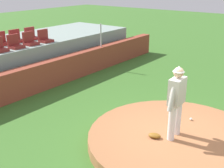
{
  "coord_description": "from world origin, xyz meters",
  "views": [
    {
      "loc": [
        -5.92,
        -2.53,
        3.88
      ],
      "look_at": [
        0.0,
        1.98,
        1.18
      ],
      "focal_mm": 46.59,
      "sensor_mm": 36.0,
      "label": 1
    }
  ],
  "objects_px": {
    "stadium_chair_3": "(15,44)",
    "stadium_chair_11": "(31,36)",
    "stadium_chair_5": "(45,38)",
    "stadium_chair_10": "(16,38)",
    "fielding_glove": "(155,136)",
    "pitcher": "(177,97)",
    "baseball": "(191,119)",
    "stadium_chair_9": "(1,41)",
    "stadium_chair_4": "(30,41)"
  },
  "relations": [
    {
      "from": "stadium_chair_5",
      "to": "stadium_chair_10",
      "type": "relative_size",
      "value": 1.0
    },
    {
      "from": "stadium_chair_5",
      "to": "stadium_chair_9",
      "type": "height_order",
      "value": "same"
    },
    {
      "from": "stadium_chair_3",
      "to": "stadium_chair_11",
      "type": "xyz_separation_m",
      "value": [
        1.43,
        0.88,
        0.0
      ]
    },
    {
      "from": "fielding_glove",
      "to": "stadium_chair_11",
      "type": "bearing_deg",
      "value": 146.79
    },
    {
      "from": "pitcher",
      "to": "stadium_chair_11",
      "type": "height_order",
      "value": "pitcher"
    },
    {
      "from": "pitcher",
      "to": "fielding_glove",
      "type": "height_order",
      "value": "pitcher"
    },
    {
      "from": "stadium_chair_5",
      "to": "stadium_chair_9",
      "type": "xyz_separation_m",
      "value": [
        -1.38,
        0.91,
        0.0
      ]
    },
    {
      "from": "stadium_chair_3",
      "to": "stadium_chair_10",
      "type": "xyz_separation_m",
      "value": [
        0.7,
        0.91,
        0.0
      ]
    },
    {
      "from": "stadium_chair_9",
      "to": "stadium_chair_10",
      "type": "distance_m",
      "value": 0.68
    },
    {
      "from": "stadium_chair_10",
      "to": "fielding_glove",
      "type": "bearing_deg",
      "value": 78.66
    },
    {
      "from": "stadium_chair_3",
      "to": "stadium_chair_4",
      "type": "bearing_deg",
      "value": -177.57
    },
    {
      "from": "baseball",
      "to": "stadium_chair_11",
      "type": "xyz_separation_m",
      "value": [
        0.79,
        7.59,
        1.3
      ]
    },
    {
      "from": "stadium_chair_9",
      "to": "baseball",
      "type": "bearing_deg",
      "value": 94.61
    },
    {
      "from": "stadium_chair_4",
      "to": "stadium_chair_3",
      "type": "bearing_deg",
      "value": 2.43
    },
    {
      "from": "pitcher",
      "to": "fielding_glove",
      "type": "relative_size",
      "value": 5.93
    },
    {
      "from": "stadium_chair_4",
      "to": "stadium_chair_5",
      "type": "height_order",
      "value": "same"
    },
    {
      "from": "pitcher",
      "to": "stadium_chair_11",
      "type": "bearing_deg",
      "value": 73.96
    },
    {
      "from": "stadium_chair_11",
      "to": "fielding_glove",
      "type": "bearing_deg",
      "value": 73.2
    },
    {
      "from": "stadium_chair_5",
      "to": "stadium_chair_9",
      "type": "bearing_deg",
      "value": -33.58
    },
    {
      "from": "baseball",
      "to": "stadium_chair_5",
      "type": "bearing_deg",
      "value": 83.5
    },
    {
      "from": "fielding_glove",
      "to": "stadium_chair_4",
      "type": "xyz_separation_m",
      "value": [
        1.46,
        6.41,
        1.28
      ]
    },
    {
      "from": "pitcher",
      "to": "stadium_chair_10",
      "type": "distance_m",
      "value": 7.71
    },
    {
      "from": "fielding_glove",
      "to": "stadium_chair_11",
      "type": "relative_size",
      "value": 0.6
    },
    {
      "from": "stadium_chair_3",
      "to": "stadium_chair_4",
      "type": "height_order",
      "value": "same"
    },
    {
      "from": "stadium_chair_5",
      "to": "baseball",
      "type": "bearing_deg",
      "value": 83.5
    },
    {
      "from": "stadium_chair_5",
      "to": "stadium_chair_3",
      "type": "bearing_deg",
      "value": -0.43
    },
    {
      "from": "baseball",
      "to": "stadium_chair_4",
      "type": "xyz_separation_m",
      "value": [
        0.06,
        6.74,
        1.3
      ]
    },
    {
      "from": "baseball",
      "to": "stadium_chair_11",
      "type": "height_order",
      "value": "stadium_chair_11"
    },
    {
      "from": "fielding_glove",
      "to": "stadium_chair_5",
      "type": "height_order",
      "value": "stadium_chair_5"
    },
    {
      "from": "stadium_chair_4",
      "to": "stadium_chair_5",
      "type": "bearing_deg",
      "value": 176.74
    },
    {
      "from": "stadium_chair_9",
      "to": "stadium_chair_4",
      "type": "bearing_deg",
      "value": 127.7
    },
    {
      "from": "fielding_glove",
      "to": "stadium_chair_4",
      "type": "relative_size",
      "value": 0.6
    },
    {
      "from": "stadium_chair_5",
      "to": "fielding_glove",
      "type": "bearing_deg",
      "value": 71.24
    },
    {
      "from": "fielding_glove",
      "to": "stadium_chair_10",
      "type": "bearing_deg",
      "value": 152.25
    },
    {
      "from": "pitcher",
      "to": "stadium_chair_11",
      "type": "relative_size",
      "value": 3.56
    },
    {
      "from": "pitcher",
      "to": "stadium_chair_5",
      "type": "height_order",
      "value": "pitcher"
    },
    {
      "from": "stadium_chair_3",
      "to": "stadium_chair_4",
      "type": "relative_size",
      "value": 1.0
    },
    {
      "from": "stadium_chair_9",
      "to": "stadium_chair_11",
      "type": "relative_size",
      "value": 1.0
    },
    {
      "from": "stadium_chair_5",
      "to": "stadium_chair_10",
      "type": "bearing_deg",
      "value": -52.64
    },
    {
      "from": "stadium_chair_4",
      "to": "stadium_chair_9",
      "type": "relative_size",
      "value": 1.0
    },
    {
      "from": "stadium_chair_9",
      "to": "stadium_chair_11",
      "type": "bearing_deg",
      "value": 179.0
    },
    {
      "from": "stadium_chair_3",
      "to": "stadium_chair_5",
      "type": "distance_m",
      "value": 1.4
    },
    {
      "from": "fielding_glove",
      "to": "stadium_chair_10",
      "type": "xyz_separation_m",
      "value": [
        1.46,
        7.29,
        1.28
      ]
    },
    {
      "from": "baseball",
      "to": "stadium_chair_11",
      "type": "bearing_deg",
      "value": 84.04
    },
    {
      "from": "stadium_chair_10",
      "to": "stadium_chair_11",
      "type": "xyz_separation_m",
      "value": [
        0.73,
        -0.03,
        0.0
      ]
    },
    {
      "from": "stadium_chair_4",
      "to": "stadium_chair_11",
      "type": "distance_m",
      "value": 1.12
    },
    {
      "from": "pitcher",
      "to": "stadium_chair_11",
      "type": "xyz_separation_m",
      "value": [
        1.86,
        7.6,
        0.3
      ]
    },
    {
      "from": "stadium_chair_4",
      "to": "stadium_chair_11",
      "type": "relative_size",
      "value": 1.0
    },
    {
      "from": "stadium_chair_9",
      "to": "stadium_chair_10",
      "type": "height_order",
      "value": "same"
    },
    {
      "from": "stadium_chair_4",
      "to": "stadium_chair_9",
      "type": "bearing_deg",
      "value": -52.3
    }
  ]
}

